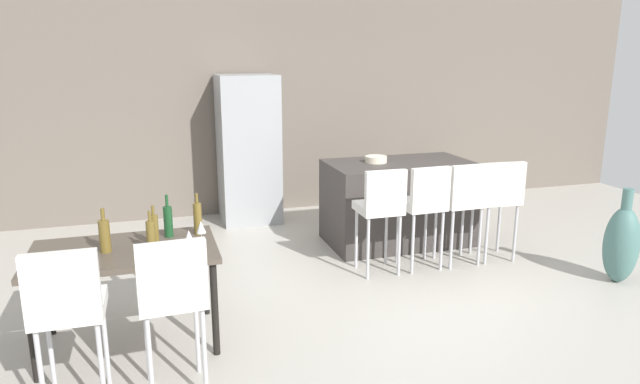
# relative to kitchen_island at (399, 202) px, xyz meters

# --- Properties ---
(ground_plane) EXTENTS (10.00, 10.00, 0.00)m
(ground_plane) POSITION_rel_kitchen_island_xyz_m (-0.53, -0.99, -0.46)
(ground_plane) COLOR #ADA89E
(back_wall) EXTENTS (10.00, 0.12, 2.90)m
(back_wall) POSITION_rel_kitchen_island_xyz_m (-0.53, 1.79, 0.99)
(back_wall) COLOR #665B51
(back_wall) RESTS_ON ground_plane
(kitchen_island) EXTENTS (1.60, 0.91, 0.92)m
(kitchen_island) POSITION_rel_kitchen_island_xyz_m (0.00, 0.00, 0.00)
(kitchen_island) COLOR #383330
(kitchen_island) RESTS_ON ground_plane
(bar_chair_left) EXTENTS (0.40, 0.40, 1.05)m
(bar_chair_left) POSITION_rel_kitchen_island_xyz_m (-0.58, -0.83, 0.24)
(bar_chair_left) COLOR silver
(bar_chair_left) RESTS_ON ground_plane
(bar_chair_middle) EXTENTS (0.41, 0.41, 1.05)m
(bar_chair_middle) POSITION_rel_kitchen_island_xyz_m (-0.13, -0.83, 0.24)
(bar_chair_middle) COLOR silver
(bar_chair_middle) RESTS_ON ground_plane
(bar_chair_right) EXTENTS (0.41, 0.41, 1.05)m
(bar_chair_right) POSITION_rel_kitchen_island_xyz_m (0.30, -0.83, 0.24)
(bar_chair_right) COLOR silver
(bar_chair_right) RESTS_ON ground_plane
(bar_chair_far) EXTENTS (0.43, 0.43, 1.05)m
(bar_chair_far) POSITION_rel_kitchen_island_xyz_m (0.72, -0.83, 0.24)
(bar_chair_far) COLOR silver
(bar_chair_far) RESTS_ON ground_plane
(dining_table) EXTENTS (1.29, 0.80, 0.74)m
(dining_table) POSITION_rel_kitchen_island_xyz_m (-2.87, -1.56, 0.21)
(dining_table) COLOR #4C4238
(dining_table) RESTS_ON ground_plane
(dining_chair_near) EXTENTS (0.40, 0.40, 1.05)m
(dining_chair_near) POSITION_rel_kitchen_island_xyz_m (-3.16, -2.32, 0.24)
(dining_chair_near) COLOR silver
(dining_chair_near) RESTS_ON ground_plane
(dining_chair_far) EXTENTS (0.42, 0.42, 1.05)m
(dining_chair_far) POSITION_rel_kitchen_island_xyz_m (-2.58, -2.32, 0.24)
(dining_chair_far) COLOR silver
(dining_chair_far) RESTS_ON ground_plane
(wine_bottle_corner) EXTENTS (0.06, 0.06, 0.30)m
(wine_bottle_corner) POSITION_rel_kitchen_island_xyz_m (-2.66, -1.55, 0.40)
(wine_bottle_corner) COLOR brown
(wine_bottle_corner) RESTS_ON dining_table
(wine_bottle_inner) EXTENTS (0.06, 0.06, 0.30)m
(wine_bottle_inner) POSITION_rel_kitchen_island_xyz_m (-2.68, -1.66, 0.40)
(wine_bottle_inner) COLOR brown
(wine_bottle_inner) RESTS_ON dining_table
(wine_bottle_left) EXTENTS (0.08, 0.08, 0.32)m
(wine_bottle_left) POSITION_rel_kitchen_island_xyz_m (-2.99, -1.58, 0.40)
(wine_bottle_left) COLOR brown
(wine_bottle_left) RESTS_ON dining_table
(wine_bottle_middle) EXTENTS (0.06, 0.06, 0.32)m
(wine_bottle_middle) POSITION_rel_kitchen_island_xyz_m (-2.33, -1.36, 0.41)
(wine_bottle_middle) COLOR brown
(wine_bottle_middle) RESTS_ON dining_table
(wine_bottle_end) EXTENTS (0.07, 0.07, 0.33)m
(wine_bottle_end) POSITION_rel_kitchen_island_xyz_m (-2.55, -1.36, 0.40)
(wine_bottle_end) COLOR #194723
(wine_bottle_end) RESTS_ON dining_table
(wine_glass_right) EXTENTS (0.07, 0.07, 0.17)m
(wine_glass_right) POSITION_rel_kitchen_island_xyz_m (-2.43, -1.80, 0.40)
(wine_glass_right) COLOR silver
(wine_glass_right) RESTS_ON dining_table
(wine_glass_far) EXTENTS (0.07, 0.07, 0.17)m
(wine_glass_far) POSITION_rel_kitchen_island_xyz_m (-2.33, -1.60, 0.40)
(wine_glass_far) COLOR silver
(wine_glass_far) RESTS_ON dining_table
(refrigerator) EXTENTS (0.72, 0.68, 1.84)m
(refrigerator) POSITION_rel_kitchen_island_xyz_m (-1.46, 1.35, 0.46)
(refrigerator) COLOR #939699
(refrigerator) RESTS_ON ground_plane
(fruit_bowl) EXTENTS (0.24, 0.24, 0.07)m
(fruit_bowl) POSITION_rel_kitchen_island_xyz_m (-0.26, 0.07, 0.50)
(fruit_bowl) COLOR beige
(fruit_bowl) RESTS_ON kitchen_island
(floor_vase) EXTENTS (0.31, 0.31, 0.90)m
(floor_vase) POSITION_rel_kitchen_island_xyz_m (1.48, -1.68, -0.09)
(floor_vase) COLOR #47706B
(floor_vase) RESTS_ON ground_plane
(potted_plant) EXTENTS (0.36, 0.36, 0.56)m
(potted_plant) POSITION_rel_kitchen_island_xyz_m (1.25, 1.34, -0.14)
(potted_plant) COLOR #996B4C
(potted_plant) RESTS_ON ground_plane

